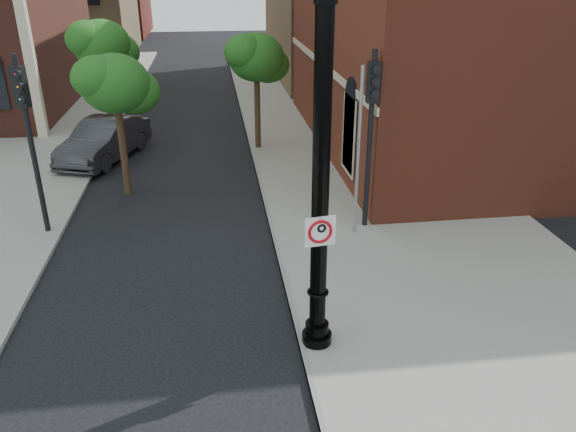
{
  "coord_description": "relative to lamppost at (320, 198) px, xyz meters",
  "views": [
    {
      "loc": [
        0.51,
        -8.55,
        7.2
      ],
      "look_at": [
        1.95,
        2.0,
        2.39
      ],
      "focal_mm": 35.0,
      "sensor_mm": 36.0,
      "label": 1
    }
  ],
  "objects": [
    {
      "name": "ground",
      "position": [
        -2.37,
        -0.71,
        -3.31
      ],
      "size": [
        120.0,
        120.0,
        0.0
      ],
      "primitive_type": "plane",
      "color": "black",
      "rests_on": "ground"
    },
    {
      "name": "sidewalk_right",
      "position": [
        3.63,
        9.29,
        -3.25
      ],
      "size": [
        8.0,
        60.0,
        0.12
      ],
      "primitive_type": "cube",
      "color": "gray",
      "rests_on": "ground"
    },
    {
      "name": "sidewalk_left",
      "position": [
        -11.37,
        17.29,
        -3.25
      ],
      "size": [
        10.0,
        50.0,
        0.12
      ],
      "primitive_type": "cube",
      "color": "gray",
      "rests_on": "ground"
    },
    {
      "name": "curb_edge",
      "position": [
        -0.32,
        9.29,
        -3.24
      ],
      "size": [
        0.1,
        60.0,
        0.14
      ],
      "primitive_type": "cube",
      "color": "gray",
      "rests_on": "ground"
    },
    {
      "name": "lamppost",
      "position": [
        0.0,
        0.0,
        0.0
      ],
      "size": [
        0.61,
        0.61,
        7.17
      ],
      "color": "black",
      "rests_on": "ground"
    },
    {
      "name": "no_parking_sign",
      "position": [
        -0.02,
        -0.18,
        -0.59
      ],
      "size": [
        0.59,
        0.12,
        0.59
      ],
      "rotation": [
        0.0,
        0.0,
        0.12
      ],
      "color": "white",
      "rests_on": "ground"
    },
    {
      "name": "parked_car",
      "position": [
        -6.16,
        12.95,
        -2.5
      ],
      "size": [
        3.29,
        5.21,
        1.62
      ],
      "primitive_type": "imported",
      "rotation": [
        0.0,
        0.0,
        -0.35
      ],
      "color": "#2E2E33",
      "rests_on": "ground"
    },
    {
      "name": "traffic_signal_left",
      "position": [
        -6.77,
        6.2,
        0.13
      ],
      "size": [
        0.38,
        0.44,
        5.11
      ],
      "rotation": [
        0.0,
        0.0,
        -0.22
      ],
      "color": "black",
      "rests_on": "ground"
    },
    {
      "name": "traffic_signal_right",
      "position": [
        2.43,
        5.34,
        0.17
      ],
      "size": [
        0.34,
        0.43,
        5.16
      ],
      "rotation": [
        0.0,
        0.0,
        -0.07
      ],
      "color": "black",
      "rests_on": "ground"
    },
    {
      "name": "utility_pole",
      "position": [
        2.01,
        4.94,
        -0.9
      ],
      "size": [
        0.1,
        0.1,
        4.83
      ],
      "primitive_type": "cylinder",
      "color": "#999999",
      "rests_on": "ground"
    },
    {
      "name": "street_tree_a",
      "position": [
        -4.81,
        9.11,
        0.37
      ],
      "size": [
        2.59,
        2.34,
        4.67
      ],
      "color": "#342415",
      "rests_on": "ground"
    },
    {
      "name": "street_tree_b",
      "position": [
        -6.25,
        15.91,
        0.72
      ],
      "size": [
        2.84,
        2.56,
        5.11
      ],
      "color": "#342415",
      "rests_on": "ground"
    },
    {
      "name": "street_tree_c",
      "position": [
        0.01,
        13.5,
        0.43
      ],
      "size": [
        2.63,
        2.38,
        4.74
      ],
      "color": "#342415",
      "rests_on": "ground"
    }
  ]
}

